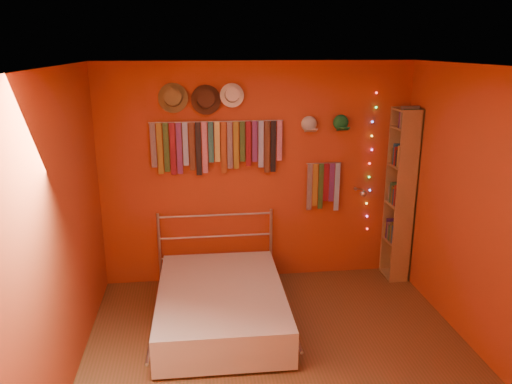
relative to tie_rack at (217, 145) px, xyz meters
name	(u,v)px	position (x,y,z in m)	size (l,w,h in m)	color
ground	(283,364)	(0.46, -1.68, -1.62)	(3.50, 3.50, 0.00)	brown
back_wall	(257,175)	(0.46, 0.07, -0.37)	(3.50, 0.02, 2.50)	#A5371A
right_wall	(491,219)	(2.21, -1.68, -0.37)	(0.02, 3.50, 2.50)	#A5371A
left_wall	(57,239)	(-1.29, -1.68, -0.37)	(0.02, 3.50, 2.50)	#A5371A
ceiling	(289,67)	(0.46, -1.68, 0.88)	(3.50, 3.50, 0.02)	white
tie_rack	(217,145)	(0.00, 0.00, 0.00)	(1.45, 0.03, 0.59)	#B2B2B7
small_tie_rack	(323,184)	(1.21, 0.00, -0.49)	(0.40, 0.03, 0.57)	#B2B2B7
fedora_olive	(173,97)	(-0.44, -0.03, 0.51)	(0.31, 0.17, 0.31)	brown
fedora_brown	(206,99)	(-0.10, -0.03, 0.49)	(0.32, 0.17, 0.31)	#3E2416
fedora_white	(232,95)	(0.17, -0.03, 0.53)	(0.26, 0.14, 0.25)	white
cap_white	(309,124)	(1.02, 0.01, 0.20)	(0.18, 0.22, 0.18)	silver
cap_green	(341,123)	(1.38, 0.01, 0.21)	(0.18, 0.22, 0.18)	#1A7735
fairy_lights	(371,164)	(1.77, 0.03, -0.27)	(0.06, 0.02, 1.63)	#FF3333
reading_lamp	(362,193)	(1.61, -0.18, -0.55)	(0.07, 0.32, 0.09)	#B2B2B7
bookshelf	(403,194)	(2.11, -0.15, -0.60)	(0.25, 0.34, 2.00)	olive
bed	(221,304)	(-0.04, -0.94, -1.41)	(1.33, 1.81, 0.86)	#B2B2B7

